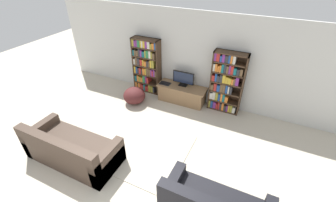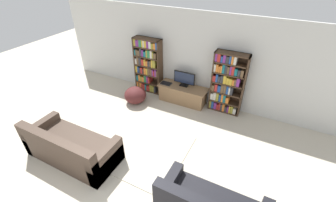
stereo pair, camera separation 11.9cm
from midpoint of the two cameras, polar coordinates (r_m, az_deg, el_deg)
name	(u,v)px [view 2 (the right image)]	position (r m, az deg, el deg)	size (l,w,h in m)	color
wall_back	(192,58)	(6.47, 6.76, 10.75)	(8.80, 0.06, 2.60)	silver
bookshelf_left	(148,65)	(7.03, -4.63, 9.17)	(0.87, 0.30, 1.73)	#422D1E
bookshelf_right	(227,83)	(6.24, 15.18, 4.38)	(0.87, 0.30, 1.73)	#422D1E
tv_stand	(183,94)	(6.72, 4.26, 1.78)	(1.44, 0.53, 0.51)	#8E6B47
television	(184,79)	(6.53, 4.68, 5.67)	(0.64, 0.16, 0.44)	black
laptop	(166,83)	(6.71, 0.02, 4.51)	(0.33, 0.20, 0.03)	#28282D
area_rug	(138,147)	(5.36, -6.94, -11.62)	(2.19, 1.80, 0.02)	beige
couch_left_sectional	(72,148)	(5.31, -22.71, -10.94)	(2.03, 0.90, 0.85)	#423328
beanbag_ottoman	(135,95)	(6.74, -7.80, 1.50)	(0.65, 0.65, 0.49)	#4C1E1E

